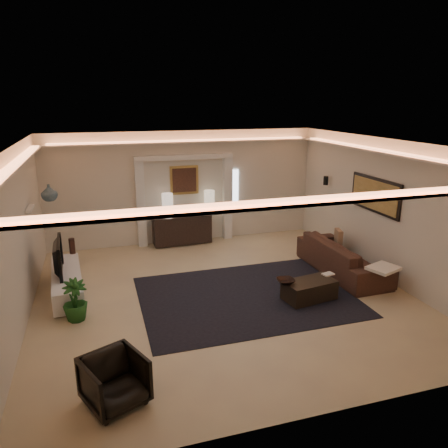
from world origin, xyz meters
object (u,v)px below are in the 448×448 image
object	(u,v)px
console	(182,229)
coffee_table	(309,290)
armchair	(115,381)
sofa	(343,257)

from	to	relation	value
console	coffee_table	xyz separation A→B (m)	(1.63, -3.93, -0.20)
console	armchair	xyz separation A→B (m)	(-2.03, -5.82, -0.08)
console	coffee_table	size ratio (longest dim) A/B	1.55
sofa	armchair	bearing A→B (deg)	119.00
sofa	console	bearing A→B (deg)	44.19
console	sofa	bearing A→B (deg)	-46.89
console	armchair	distance (m)	6.17
coffee_table	armchair	xyz separation A→B (m)	(-3.67, -1.89, 0.12)
console	sofa	xyz separation A→B (m)	(2.96, -2.93, -0.04)
coffee_table	armchair	distance (m)	4.13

